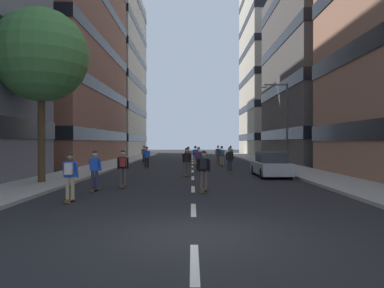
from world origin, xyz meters
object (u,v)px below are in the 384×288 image
(skater_8, at_px, (195,154))
(skater_13, at_px, (186,160))
(skater_3, at_px, (188,156))
(skater_12, at_px, (229,158))
(skater_0, at_px, (198,157))
(skater_4, at_px, (122,166))
(streetlamp_right, at_px, (282,116))
(parked_car_near, at_px, (270,165))
(skater_5, at_px, (144,153))
(skater_1, at_px, (218,153))
(street_tree_near, at_px, (41,56))
(skater_9, at_px, (146,156))
(skater_7, at_px, (94,169))
(skater_11, at_px, (69,174))
(skater_6, at_px, (221,154))
(skater_2, at_px, (230,153))
(skater_10, at_px, (203,168))

(skater_8, xyz_separation_m, skater_13, (-0.64, -10.60, 0.00))
(skater_3, relative_size, skater_12, 1.00)
(skater_0, bearing_deg, skater_4, -111.59)
(streetlamp_right, relative_size, skater_4, 3.65)
(skater_4, distance_m, skater_13, 6.31)
(parked_car_near, bearing_deg, skater_5, 125.95)
(skater_1, bearing_deg, street_tree_near, -118.65)
(skater_0, height_order, skater_8, same)
(skater_1, bearing_deg, parked_car_near, -81.29)
(street_tree_near, xyz_separation_m, skater_4, (4.31, -1.18, -5.45))
(skater_0, xyz_separation_m, skater_9, (-4.07, 2.30, -0.03))
(parked_car_near, relative_size, skater_9, 2.47)
(skater_7, bearing_deg, streetlamp_right, 47.29)
(skater_1, bearing_deg, skater_7, -108.09)
(skater_3, xyz_separation_m, skater_11, (-4.07, -15.35, 0.00))
(parked_car_near, distance_m, skater_6, 10.32)
(skater_0, height_order, skater_7, same)
(skater_5, bearing_deg, skater_13, -71.44)
(skater_1, relative_size, skater_7, 1.00)
(parked_car_near, height_order, skater_7, skater_7)
(skater_2, height_order, skater_7, same)
(skater_9, bearing_deg, skater_0, -29.53)
(street_tree_near, height_order, skater_4, street_tree_near)
(skater_0, distance_m, skater_6, 6.45)
(skater_4, height_order, skater_5, same)
(skater_6, height_order, skater_8, same)
(parked_car_near, height_order, skater_12, skater_12)
(skater_7, bearing_deg, skater_0, 66.13)
(street_tree_near, bearing_deg, skater_1, 61.35)
(streetlamp_right, xyz_separation_m, skater_3, (-7.25, 0.38, -3.12))
(street_tree_near, relative_size, skater_8, 4.88)
(parked_car_near, distance_m, street_tree_near, 14.34)
(street_tree_near, height_order, skater_13, street_tree_near)
(skater_7, height_order, skater_13, same)
(skater_10, relative_size, skater_11, 1.00)
(skater_1, distance_m, skater_12, 11.36)
(street_tree_near, xyz_separation_m, skater_7, (3.32, -2.41, -5.48))
(skater_0, height_order, skater_13, same)
(street_tree_near, relative_size, skater_11, 4.88)
(skater_10, bearing_deg, skater_8, 90.67)
(parked_car_near, relative_size, skater_11, 2.47)
(streetlamp_right, relative_size, skater_6, 3.65)
(parked_car_near, xyz_separation_m, skater_3, (-5.17, 5.89, 0.32))
(skater_2, distance_m, skater_3, 8.18)
(skater_3, xyz_separation_m, skater_7, (-3.94, -12.51, -0.03))
(parked_car_near, bearing_deg, skater_10, -122.47)
(skater_8, distance_m, skater_12, 8.04)
(skater_7, bearing_deg, skater_1, 71.91)
(skater_8, distance_m, skater_10, 17.67)
(skater_1, height_order, skater_2, same)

